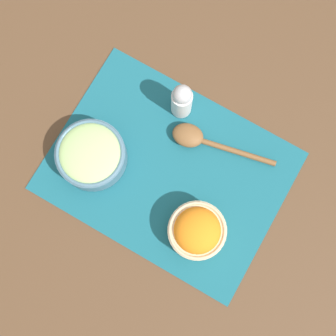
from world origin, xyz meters
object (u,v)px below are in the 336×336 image
wooden_spoon (198,139)px  pepper_shaker (182,100)px  cucumber_bowl (91,155)px  carrot_bowl (197,231)px

wooden_spoon → pepper_shaker: bearing=-33.6°
cucumber_bowl → carrot_bowl: (-0.27, 0.03, 0.00)m
cucumber_bowl → wooden_spoon: size_ratio=0.63×
cucumber_bowl → carrot_bowl: bearing=174.1°
pepper_shaker → wooden_spoon: bearing=146.4°
wooden_spoon → pepper_shaker: 0.09m
wooden_spoon → pepper_shaker: size_ratio=2.05×
cucumber_bowl → pepper_shaker: bearing=-119.7°
carrot_bowl → wooden_spoon: bearing=-62.1°
carrot_bowl → pepper_shaker: 0.27m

